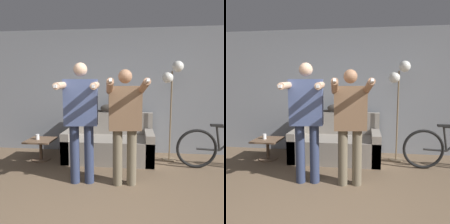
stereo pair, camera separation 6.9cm
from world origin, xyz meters
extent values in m
cube|color=gray|center=(0.00, 2.90, 1.30)|extent=(10.00, 0.05, 2.60)
cube|color=gray|center=(-0.07, 2.35, 0.22)|extent=(1.69, 0.82, 0.44)
cube|color=gray|center=(-0.07, 2.69, 0.67)|extent=(1.69, 0.14, 0.45)
cube|color=gray|center=(-0.84, 2.35, 0.29)|extent=(0.16, 0.82, 0.58)
cube|color=gray|center=(0.69, 2.35, 0.29)|extent=(0.16, 0.82, 0.58)
cylinder|color=#2D3856|center=(-0.46, 1.31, 0.44)|extent=(0.14, 0.14, 0.88)
cylinder|color=#2D3856|center=(-0.25, 1.33, 0.44)|extent=(0.14, 0.14, 0.88)
cube|color=#475684|center=(-0.36, 1.32, 1.21)|extent=(0.49, 0.27, 0.66)
sphere|color=#D8AD8C|center=(-0.36, 1.32, 1.68)|extent=(0.20, 0.20, 0.20)
cylinder|color=#D8AD8C|center=(-0.55, 1.05, 1.46)|extent=(0.14, 0.51, 0.10)
cube|color=white|center=(-0.53, 0.80, 1.45)|extent=(0.05, 0.12, 0.04)
cylinder|color=#D8AD8C|center=(-0.11, 1.10, 1.46)|extent=(0.14, 0.51, 0.10)
cube|color=white|center=(-0.08, 0.85, 1.45)|extent=(0.05, 0.12, 0.04)
cylinder|color=#6B604C|center=(0.17, 1.31, 0.41)|extent=(0.14, 0.14, 0.83)
cylinder|color=#6B604C|center=(0.38, 1.33, 0.41)|extent=(0.14, 0.14, 0.83)
cube|color=brown|center=(0.28, 1.32, 1.14)|extent=(0.49, 0.28, 0.62)
sphere|color=#9E7051|center=(0.28, 1.32, 1.58)|extent=(0.20, 0.20, 0.20)
cylinder|color=#9E7051|center=(0.10, 1.05, 1.44)|extent=(0.16, 0.51, 0.22)
cube|color=white|center=(0.13, 0.81, 1.51)|extent=(0.05, 0.13, 0.07)
cylinder|color=#9E7051|center=(0.53, 1.11, 1.44)|extent=(0.16, 0.51, 0.22)
cube|color=white|center=(0.56, 0.87, 1.51)|extent=(0.05, 0.13, 0.07)
ellipsoid|color=#3D3833|center=(-0.11, 2.69, 0.97)|extent=(0.37, 0.14, 0.17)
sphere|color=#3D3833|center=(0.05, 2.69, 1.03)|extent=(0.09, 0.09, 0.09)
ellipsoid|color=#3D3833|center=(-0.30, 2.71, 0.91)|extent=(0.20, 0.04, 0.04)
cone|color=#3D3833|center=(0.03, 2.67, 1.06)|extent=(0.03, 0.03, 0.03)
cone|color=#3D3833|center=(0.03, 2.71, 1.06)|extent=(0.03, 0.03, 0.03)
cylinder|color=#756047|center=(1.09, 2.46, 0.01)|extent=(0.26, 0.26, 0.02)
cylinder|color=#756047|center=(1.09, 2.46, 0.86)|extent=(0.03, 0.03, 1.71)
sphere|color=white|center=(1.19, 2.46, 1.79)|extent=(0.21, 0.21, 0.21)
sphere|color=white|center=(1.01, 2.46, 1.59)|extent=(0.21, 0.21, 0.21)
cylinder|color=brown|center=(-1.40, 2.20, 0.01)|extent=(0.35, 0.35, 0.02)
cylinder|color=brown|center=(-1.40, 2.20, 0.19)|extent=(0.06, 0.06, 0.37)
cube|color=brown|center=(-1.40, 2.20, 0.39)|extent=(0.51, 0.51, 0.03)
cylinder|color=white|center=(-1.46, 2.20, 0.45)|extent=(0.07, 0.07, 0.10)
torus|color=black|center=(1.50, 2.09, 0.35)|extent=(0.70, 0.05, 0.70)
cylinder|color=#282828|center=(1.85, 2.09, 0.54)|extent=(0.11, 0.04, 0.43)
cylinder|color=#282828|center=(1.69, 2.09, 0.34)|extent=(0.39, 0.04, 0.05)
cube|color=black|center=(1.81, 2.09, 0.77)|extent=(0.20, 0.07, 0.04)
camera|label=1|loc=(0.43, -1.74, 1.49)|focal=35.00mm
camera|label=2|loc=(0.50, -1.73, 1.49)|focal=35.00mm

